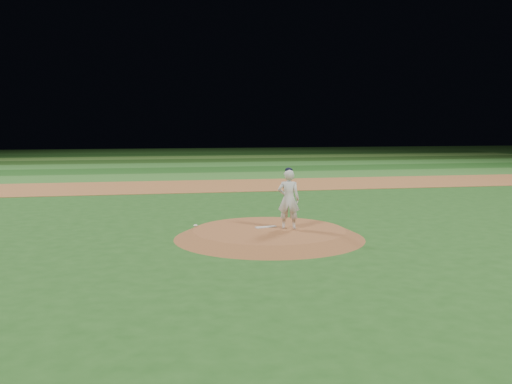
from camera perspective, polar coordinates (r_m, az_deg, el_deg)
ground at (r=16.56m, az=1.33°, el=-4.60°), size 120.00×120.00×0.00m
infield_dirt_band at (r=30.23m, az=-4.35°, el=0.63°), size 70.00×6.00×0.02m
outfield_stripe_0 at (r=35.67m, az=-5.39°, el=1.57°), size 70.00×5.00×0.02m
outfield_stripe_1 at (r=40.63m, az=-6.08°, el=2.21°), size 70.00×5.00×0.02m
outfield_stripe_2 at (r=45.60m, az=-6.63°, el=2.71°), size 70.00×5.00×0.02m
outfield_stripe_3 at (r=50.58m, az=-7.07°, el=3.12°), size 70.00×5.00×0.02m
outfield_stripe_4 at (r=55.56m, az=-7.43°, el=3.44°), size 70.00×5.00×0.02m
outfield_stripe_5 at (r=60.54m, az=-7.73°, el=3.72°), size 70.00×5.00×0.02m
pitchers_mound at (r=16.54m, az=1.33°, el=-4.17°), size 5.50×5.50×0.25m
pitching_rubber at (r=16.78m, az=0.99°, el=-3.52°), size 0.66×0.29×0.03m
rosin_bag at (r=17.01m, az=-6.07°, el=-3.35°), size 0.12×0.12×0.07m
pitcher_on_mound at (r=16.49m, az=3.28°, el=-0.68°), size 0.73×0.59×1.79m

